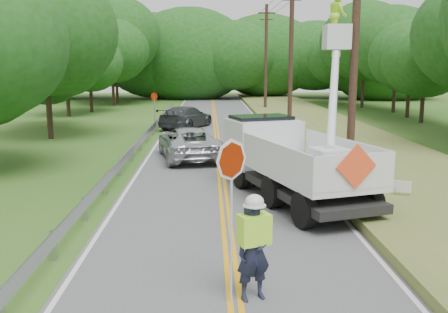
{
  "coord_description": "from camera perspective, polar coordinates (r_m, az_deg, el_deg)",
  "views": [
    {
      "loc": [
        -0.48,
        -10.22,
        4.49
      ],
      "look_at": [
        0.0,
        6.0,
        1.5
      ],
      "focal_mm": 40.55,
      "sensor_mm": 36.0,
      "label": 1
    }
  ],
  "objects": [
    {
      "name": "suv_darkgrey",
      "position": [
        35.67,
        -4.31,
        4.45
      ],
      "size": [
        4.09,
        5.72,
        1.54
      ],
      "primitive_type": "imported",
      "rotation": [
        0.0,
        0.0,
        2.73
      ],
      "color": "#3A3E42",
      "rests_on": "road"
    },
    {
      "name": "stop_sign_permanent",
      "position": [
        33.14,
        -7.86,
        5.65
      ],
      "size": [
        0.41,
        0.43,
        2.66
      ],
      "color": "#9B9DA2",
      "rests_on": "ground"
    },
    {
      "name": "ground",
      "position": [
        11.17,
        0.93,
        -13.26
      ],
      "size": [
        140.0,
        140.0,
        0.0
      ],
      "primitive_type": "plane",
      "color": "#235417",
      "rests_on": "ground"
    },
    {
      "name": "utility_poles",
      "position": [
        27.79,
        9.9,
        11.89
      ],
      "size": [
        1.6,
        43.3,
        10.0
      ],
      "color": "black",
      "rests_on": "ground"
    },
    {
      "name": "yard_sign",
      "position": [
        17.29,
        19.49,
        -3.3
      ],
      "size": [
        0.5,
        0.25,
        0.78
      ],
      "color": "white",
      "rests_on": "ground"
    },
    {
      "name": "road",
      "position": [
        24.63,
        -0.55,
        -0.04
      ],
      "size": [
        7.2,
        96.0,
        0.03
      ],
      "color": "#545457",
      "rests_on": "ground"
    },
    {
      "name": "bucket_truck",
      "position": [
        17.77,
        6.95,
        1.04
      ],
      "size": [
        4.66,
        7.69,
        7.09
      ],
      "color": "black",
      "rests_on": "road"
    },
    {
      "name": "flagger",
      "position": [
        9.71,
        3.33,
        -9.79
      ],
      "size": [
        1.13,
        0.75,
        3.14
      ],
      "color": "#191E33",
      "rests_on": "road"
    },
    {
      "name": "treeline_right",
      "position": [
        39.07,
        23.49,
        11.86
      ],
      "size": [
        11.01,
        52.01,
        10.75
      ],
      "color": "#332319",
      "rests_on": "ground"
    },
    {
      "name": "suv_silver",
      "position": [
        24.1,
        -3.98,
        1.55
      ],
      "size": [
        3.5,
        5.83,
        1.52
      ],
      "primitive_type": "imported",
      "rotation": [
        0.0,
        0.0,
        3.33
      ],
      "color": "silver",
      "rests_on": "road"
    },
    {
      "name": "treeline_left",
      "position": [
        43.25,
        -15.82,
        12.01
      ],
      "size": [
        10.32,
        54.83,
        12.03
      ],
      "color": "#332319",
      "rests_on": "ground"
    },
    {
      "name": "treeline_horizon",
      "position": [
        66.32,
        0.16,
        11.3
      ],
      "size": [
        58.35,
        15.42,
        12.46
      ],
      "color": "#184B11",
      "rests_on": "ground"
    },
    {
      "name": "guardrail",
      "position": [
        25.67,
        -9.6,
        1.47
      ],
      "size": [
        0.18,
        48.0,
        0.77
      ],
      "color": "#9B9DA2",
      "rests_on": "ground"
    },
    {
      "name": "tall_grass_verge",
      "position": [
        25.74,
        15.46,
        0.35
      ],
      "size": [
        7.0,
        96.0,
        0.3
      ],
      "primitive_type": "cube",
      "color": "olive",
      "rests_on": "ground"
    }
  ]
}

